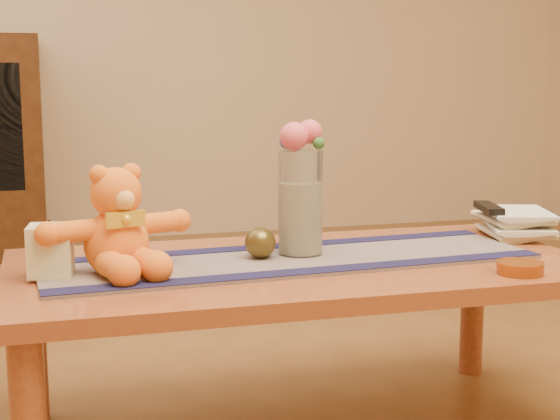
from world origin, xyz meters
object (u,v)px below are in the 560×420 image
object	(u,v)px
glass_vase	(300,202)
bronze_ball	(260,243)
pillar_candle	(50,250)
book_bottom	(487,233)
amber_dish	(520,268)
tv_remote	(489,208)
teddy_bear	(116,221)

from	to	relation	value
glass_vase	bronze_ball	world-z (taller)	glass_vase
pillar_candle	bronze_ball	xyz separation A→B (m)	(0.49, 0.04, -0.02)
pillar_candle	book_bottom	bearing A→B (deg)	7.93
pillar_candle	glass_vase	world-z (taller)	glass_vase
glass_vase	book_bottom	bearing A→B (deg)	10.09
bronze_ball	amber_dish	bearing A→B (deg)	-28.15
tv_remote	amber_dish	size ratio (longest dim) A/B	1.51
teddy_bear	book_bottom	size ratio (longest dim) A/B	1.53
amber_dish	book_bottom	bearing A→B (deg)	69.86
glass_vase	teddy_bear	bearing A→B (deg)	-172.35
glass_vase	book_bottom	size ratio (longest dim) A/B	1.17
teddy_bear	amber_dish	size ratio (longest dim) A/B	3.22
teddy_bear	amber_dish	xyz separation A→B (m)	(0.89, -0.25, -0.11)
teddy_bear	glass_vase	bearing A→B (deg)	-9.28
glass_vase	tv_remote	distance (m)	0.59
teddy_bear	bronze_ball	distance (m)	0.36
teddy_bear	pillar_candle	world-z (taller)	teddy_bear
teddy_bear	bronze_ball	xyz separation A→B (m)	(0.35, 0.04, -0.08)
tv_remote	amber_dish	distance (m)	0.44
teddy_bear	book_bottom	distance (m)	1.06
teddy_bear	amber_dish	bearing A→B (deg)	-32.64
tv_remote	amber_dish	world-z (taller)	tv_remote
teddy_bear	book_bottom	bearing A→B (deg)	-7.91
book_bottom	teddy_bear	bearing A→B (deg)	-159.85
pillar_candle	tv_remote	distance (m)	1.19
pillar_candle	tv_remote	world-z (taller)	pillar_candle
pillar_candle	bronze_ball	distance (m)	0.49
teddy_bear	glass_vase	size ratio (longest dim) A/B	1.31
teddy_bear	pillar_candle	xyz separation A→B (m)	(-0.15, -0.00, -0.06)
glass_vase	tv_remote	bearing A→B (deg)	9.20
teddy_bear	pillar_candle	size ratio (longest dim) A/B	3.02
pillar_candle	book_bottom	world-z (taller)	pillar_candle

